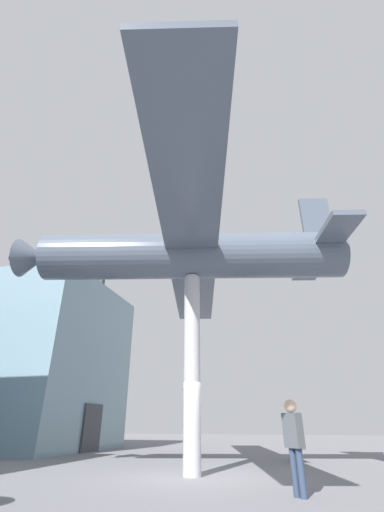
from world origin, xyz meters
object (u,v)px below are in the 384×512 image
Objects in this scene: support_pylon_central at (192,365)px; visitor_person at (294,438)px; plaza_bench at (296,449)px; suspended_airplane at (188,256)px.

support_pylon_central is 3.30× the size of visitor_person.
visitor_person is 7.57m from plaza_bench.
plaza_bench is at bearing -29.40° from support_pylon_central.
support_pylon_central is 6.48m from plaza_bench.
support_pylon_central is at bearing -90.00° from suspended_airplane.
support_pylon_central reaches higher than visitor_person.
plaza_bench is (5.20, -3.06, -6.47)m from suspended_airplane.
suspended_airplane is 8.85m from plaza_bench.
suspended_airplane is 9.80× the size of plaza_bench.
plaza_bench is (7.54, -0.03, -0.63)m from visitor_person.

